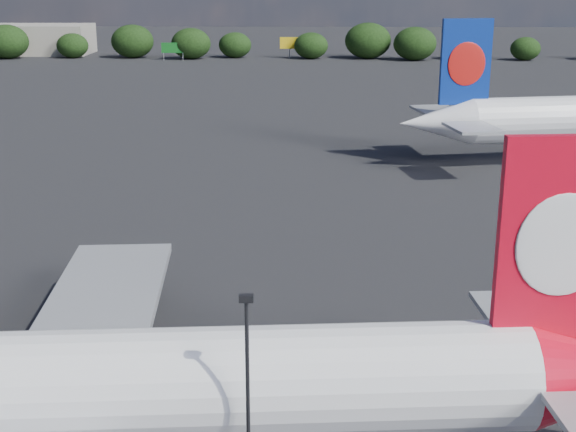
{
  "coord_description": "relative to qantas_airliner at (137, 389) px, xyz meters",
  "views": [
    {
      "loc": [
        17.18,
        -33.97,
        22.04
      ],
      "look_at": [
        16.0,
        12.0,
        8.0
      ],
      "focal_mm": 50.0,
      "sensor_mm": 36.0,
      "label": 1
    }
  ],
  "objects": [
    {
      "name": "apron_lamp_post",
      "position": [
        5.04,
        -2.74,
        1.04
      ],
      "size": [
        0.55,
        0.3,
        10.36
      ],
      "color": "black",
      "rests_on": "ground"
    },
    {
      "name": "horizon_treeline",
      "position": [
        -1.1,
        183.23,
        -0.84
      ],
      "size": [
        207.63,
        14.58,
        9.34
      ],
      "color": "black",
      "rests_on": "ground"
    },
    {
      "name": "terminal_building",
      "position": [
        -74.84,
        195.22,
        -0.79
      ],
      "size": [
        42.0,
        16.0,
        8.0
      ],
      "color": "gray",
      "rests_on": "ground"
    },
    {
      "name": "highway_sign",
      "position": [
        -27.84,
        179.22,
        -1.66
      ],
      "size": [
        6.0,
        0.3,
        4.5
      ],
      "color": "#14671F",
      "rests_on": "ground"
    },
    {
      "name": "ground",
      "position": [
        -9.84,
        63.22,
        -4.79
      ],
      "size": [
        500.0,
        500.0,
        0.0
      ],
      "primitive_type": "plane",
      "color": "black",
      "rests_on": "ground"
    },
    {
      "name": "qantas_airliner",
      "position": [
        0.0,
        0.0,
        0.0
      ],
      "size": [
        48.2,
        45.85,
        15.72
      ],
      "color": "white",
      "rests_on": "ground"
    },
    {
      "name": "billboard_yellow",
      "position": [
        2.16,
        185.22,
        -0.92
      ],
      "size": [
        5.0,
        0.3,
        5.5
      ],
      "color": "yellow",
      "rests_on": "ground"
    }
  ]
}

